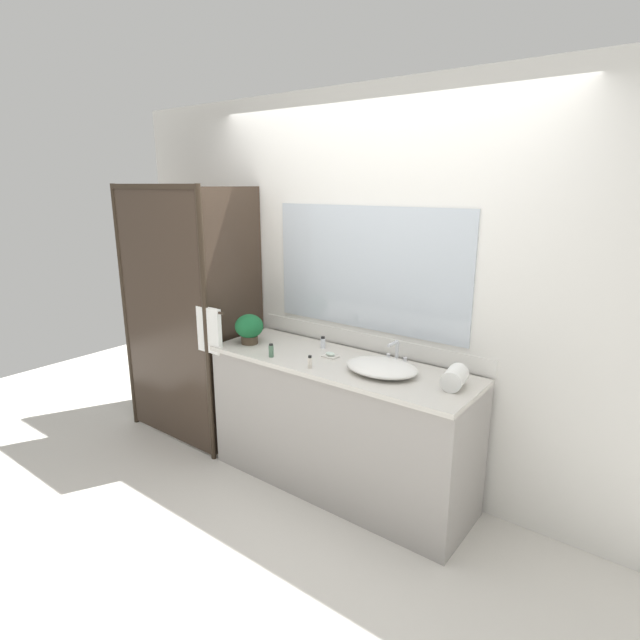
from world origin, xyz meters
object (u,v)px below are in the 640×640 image
at_px(faucet, 396,357).
at_px(rolled_towel_near_edge, 455,378).
at_px(amenity_bottle_lotion, 271,351).
at_px(sink_basin, 382,367).
at_px(soap_dish, 330,355).
at_px(amenity_bottle_conditioner, 323,343).
at_px(amenity_bottle_shampoo, 310,362).
at_px(potted_plant, 249,328).

height_order(faucet, rolled_towel_near_edge, faucet).
bearing_deg(amenity_bottle_lotion, sink_basin, 14.67).
bearing_deg(soap_dish, faucet, 18.54).
height_order(amenity_bottle_conditioner, amenity_bottle_shampoo, amenity_bottle_conditioner).
relative_size(sink_basin, amenity_bottle_shampoo, 5.62).
relative_size(amenity_bottle_conditioner, amenity_bottle_shampoo, 1.02).
relative_size(soap_dish, amenity_bottle_conditioner, 1.22).
bearing_deg(soap_dish, amenity_bottle_shampoo, -85.93).
distance_m(faucet, amenity_bottle_conditioner, 0.56).
xyz_separation_m(sink_basin, rolled_towel_near_edge, (0.44, 0.04, 0.02)).
distance_m(potted_plant, rolled_towel_near_edge, 1.49).
bearing_deg(amenity_bottle_conditioner, faucet, 1.25).
height_order(soap_dish, amenity_bottle_lotion, amenity_bottle_lotion).
xyz_separation_m(potted_plant, rolled_towel_near_edge, (1.48, 0.11, -0.06)).
height_order(soap_dish, amenity_bottle_shampoo, amenity_bottle_shampoo).
bearing_deg(soap_dish, sink_basin, -5.39).
bearing_deg(amenity_bottle_shampoo, amenity_bottle_conditioner, 115.49).
distance_m(faucet, soap_dish, 0.43).
xyz_separation_m(potted_plant, soap_dish, (0.63, 0.11, -0.10)).
relative_size(faucet, amenity_bottle_conditioner, 2.07).
bearing_deg(potted_plant, rolled_towel_near_edge, 4.33).
distance_m(sink_basin, amenity_bottle_shampoo, 0.44).
xyz_separation_m(faucet, potted_plant, (-1.04, -0.24, 0.07)).
relative_size(sink_basin, potted_plant, 2.14).
bearing_deg(faucet, amenity_bottle_lotion, -153.20).
xyz_separation_m(sink_basin, amenity_bottle_shampoo, (-0.39, -0.20, 0.00)).
bearing_deg(faucet, soap_dish, -161.46).
bearing_deg(amenity_bottle_shampoo, faucet, 43.56).
bearing_deg(amenity_bottle_shampoo, soap_dish, 94.07).
relative_size(sink_basin, rolled_towel_near_edge, 2.49).
height_order(sink_basin, potted_plant, potted_plant).
xyz_separation_m(soap_dish, amenity_bottle_shampoo, (0.02, -0.24, 0.02)).
xyz_separation_m(soap_dish, rolled_towel_near_edge, (0.85, 0.01, 0.04)).
bearing_deg(amenity_bottle_shampoo, sink_basin, 26.68).
distance_m(soap_dish, amenity_bottle_lotion, 0.39).
height_order(soap_dish, rolled_towel_near_edge, rolled_towel_near_edge).
bearing_deg(amenity_bottle_conditioner, sink_basin, -16.16).
relative_size(potted_plant, amenity_bottle_conditioner, 2.57).
height_order(amenity_bottle_conditioner, amenity_bottle_lotion, amenity_bottle_lotion).
height_order(sink_basin, rolled_towel_near_edge, rolled_towel_near_edge).
bearing_deg(amenity_bottle_lotion, rolled_towel_near_edge, 11.34).
relative_size(soap_dish, amenity_bottle_shampoo, 1.25).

